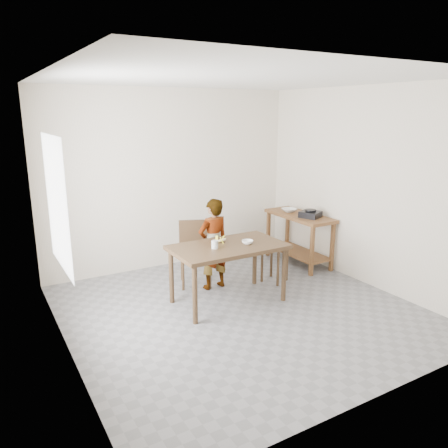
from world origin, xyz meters
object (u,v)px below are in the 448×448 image
dining_chair (195,254)px  stool (275,263)px  child (213,244)px  dining_table (228,274)px  prep_counter (299,239)px

dining_chair → stool: (1.03, -0.45, -0.17)m
child → dining_chair: (-0.16, 0.22, -0.18)m
child → dining_chair: size_ratio=1.41×
dining_table → stool: (0.93, 0.27, -0.10)m
dining_table → prep_counter: 1.86m
prep_counter → child: (-1.66, -0.20, 0.22)m
stool → child: bearing=165.1°
prep_counter → stool: 0.91m
child → stool: child is taller
stool → dining_table: bearing=-164.1°
child → stool: bearing=159.7°
child → dining_chair: 0.33m
dining_chair → stool: dining_chair is taller
prep_counter → stool: (-0.79, -0.43, -0.12)m
dining_table → stool: bearing=15.9°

